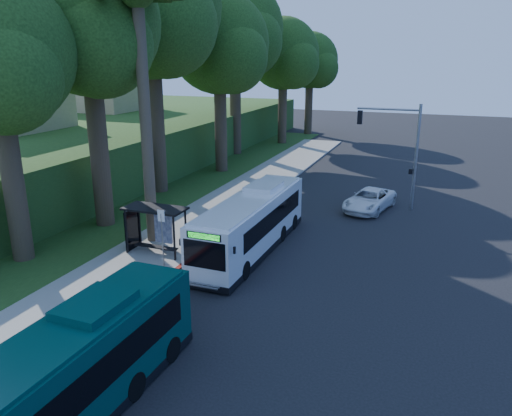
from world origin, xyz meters
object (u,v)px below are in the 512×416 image
at_px(bus_shelter, 153,220).
at_px(white_bus, 252,222).
at_px(teal_bus, 60,382).
at_px(pickup, 369,200).

xyz_separation_m(bus_shelter, white_bus, (4.66, 2.22, -0.24)).
relative_size(teal_bus, pickup, 2.14).
height_order(teal_bus, pickup, teal_bus).
bearing_deg(white_bus, bus_shelter, -153.72).
relative_size(bus_shelter, white_bus, 0.30).
bearing_deg(pickup, white_bus, -104.02).
bearing_deg(bus_shelter, white_bus, 25.46).
relative_size(white_bus, teal_bus, 1.01).
distance_m(teal_bus, pickup, 24.30).
bearing_deg(bus_shelter, teal_bus, -68.98).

